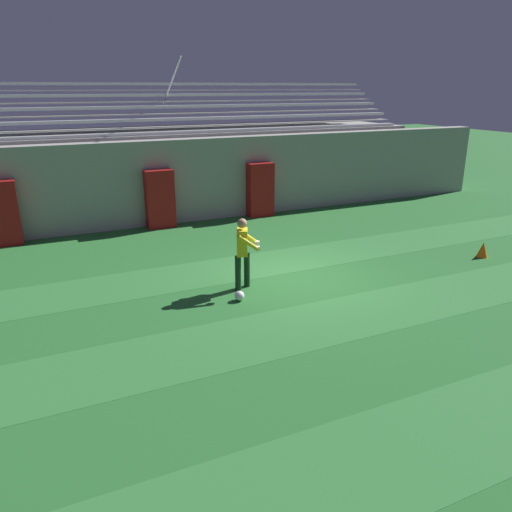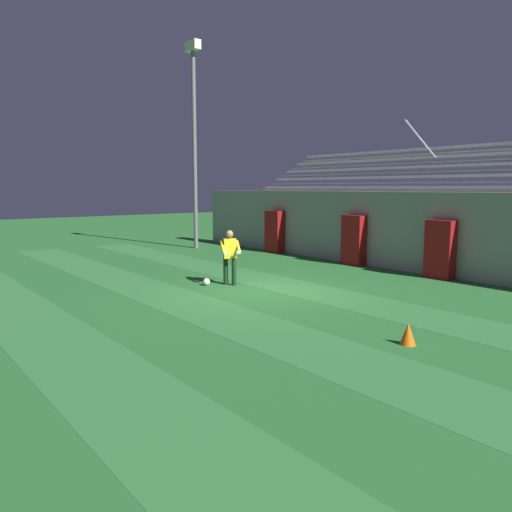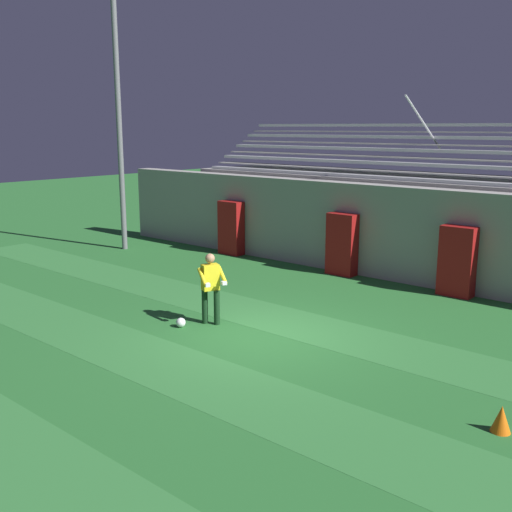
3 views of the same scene
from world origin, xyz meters
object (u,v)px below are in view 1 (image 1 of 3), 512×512
at_px(padding_pillar_gate_left, 160,199).
at_px(traffic_cone, 483,250).
at_px(padding_pillar_far_left, 2,214).
at_px(goalkeeper, 243,249).
at_px(soccer_ball, 239,296).
at_px(padding_pillar_gate_right, 260,190).

xyz_separation_m(padding_pillar_gate_left, traffic_cone, (7.20, -6.77, -0.74)).
bearing_deg(padding_pillar_gate_left, padding_pillar_far_left, 180.00).
bearing_deg(goalkeeper, soccer_ball, -120.61).
bearing_deg(padding_pillar_gate_left, goalkeeper, -86.79).
height_order(padding_pillar_gate_left, padding_pillar_gate_right, same).
xyz_separation_m(padding_pillar_gate_right, soccer_ball, (-3.68, -6.65, -0.84)).
distance_m(padding_pillar_gate_right, padding_pillar_far_left, 8.33).
relative_size(padding_pillar_far_left, goalkeeper, 1.14).
bearing_deg(soccer_ball, padding_pillar_gate_right, 61.05).
xyz_separation_m(padding_pillar_far_left, traffic_cone, (11.87, -6.77, -0.74)).
relative_size(padding_pillar_gate_left, goalkeeper, 1.14).
distance_m(padding_pillar_gate_right, soccer_ball, 7.65).
distance_m(padding_pillar_gate_left, soccer_ball, 6.70).
relative_size(padding_pillar_gate_left, traffic_cone, 4.54).
height_order(padding_pillar_gate_right, padding_pillar_far_left, same).
bearing_deg(padding_pillar_gate_left, traffic_cone, -43.22).
relative_size(padding_pillar_gate_right, soccer_ball, 8.67).
bearing_deg(soccer_ball, goalkeeper, 59.39).
height_order(goalkeeper, soccer_ball, goalkeeper).
bearing_deg(padding_pillar_gate_right, soccer_ball, -118.95).
height_order(padding_pillar_gate_right, soccer_ball, padding_pillar_gate_right).
bearing_deg(padding_pillar_gate_left, padding_pillar_gate_right, 0.00).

